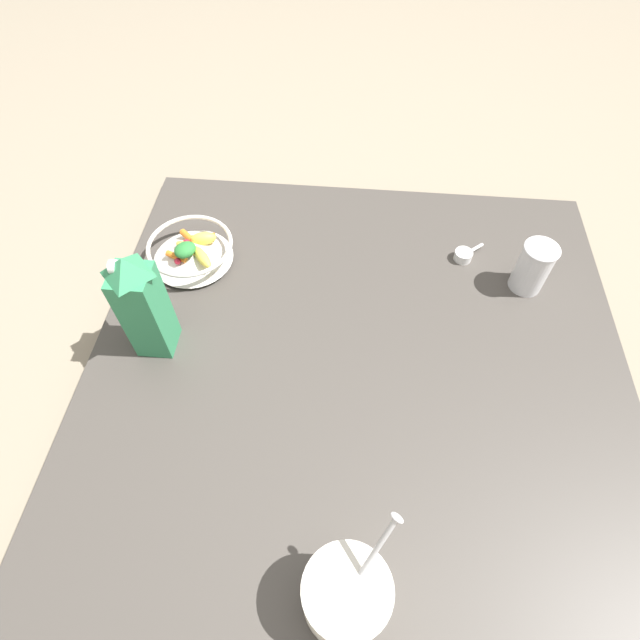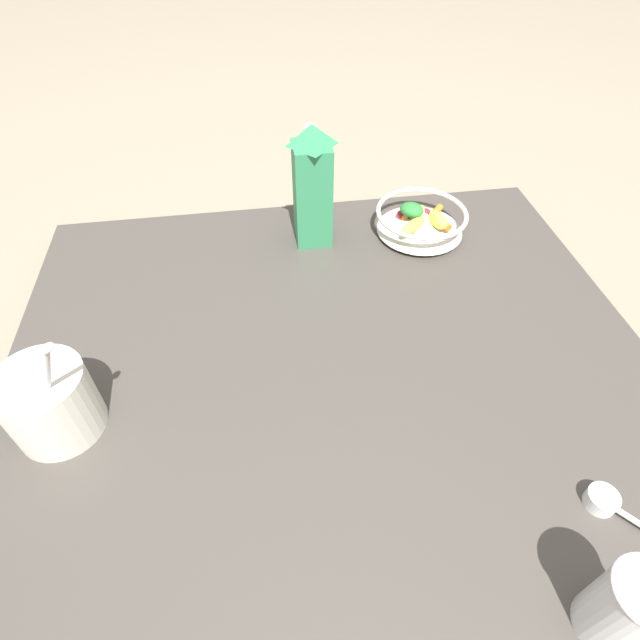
% 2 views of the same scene
% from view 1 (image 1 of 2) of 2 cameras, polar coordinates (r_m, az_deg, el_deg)
% --- Properties ---
extents(ground_plane, '(6.00, 6.00, 0.00)m').
position_cam_1_polar(ground_plane, '(1.06, 4.15, -6.02)').
color(ground_plane, gray).
extents(countertop, '(1.11, 1.11, 0.03)m').
position_cam_1_polar(countertop, '(1.04, 4.21, -5.55)').
color(countertop, '#47423D').
rests_on(countertop, ground_plane).
extents(fruit_bowl, '(0.20, 0.20, 0.08)m').
position_cam_1_polar(fruit_bowl, '(1.21, -14.47, 7.70)').
color(fruit_bowl, silver).
rests_on(fruit_bowl, countertop).
extents(milk_carton, '(0.07, 0.07, 0.26)m').
position_cam_1_polar(milk_carton, '(1.01, -19.62, 1.64)').
color(milk_carton, '#338C59').
rests_on(milk_carton, countertop).
extents(yogurt_tub, '(0.15, 0.13, 0.23)m').
position_cam_1_polar(yogurt_tub, '(0.82, 3.07, -28.87)').
color(yogurt_tub, silver).
rests_on(yogurt_tub, countertop).
extents(drinking_cup, '(0.08, 0.08, 0.12)m').
position_cam_1_polar(drinking_cup, '(1.20, 23.20, 5.63)').
color(drinking_cup, white).
rests_on(drinking_cup, countertop).
extents(measuring_scoop, '(0.07, 0.07, 0.02)m').
position_cam_1_polar(measuring_scoop, '(1.25, 16.13, 7.14)').
color(measuring_scoop, white).
rests_on(measuring_scoop, countertop).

